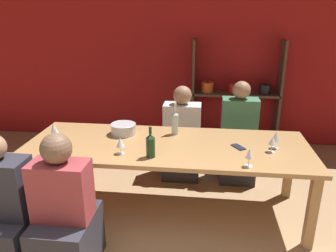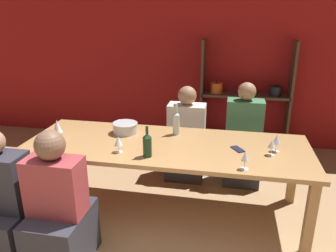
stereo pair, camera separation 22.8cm
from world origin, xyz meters
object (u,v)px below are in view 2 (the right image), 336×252
(person_near_a, at_px, (5,211))
(wine_glass_red_c, at_px, (272,144))
(mixing_bowl, at_px, (125,127))
(wine_glass_empty_a, at_px, (277,139))
(wine_glass_empty_b, at_px, (118,141))
(person_far_a, at_px, (242,146))
(dining_table, at_px, (166,151))
(wine_bottle_green, at_px, (176,122))
(wine_glass_red_b, at_px, (59,129))
(wine_glass_white_a, at_px, (245,157))
(wine_bottle_dark, at_px, (147,145))
(shelf_unit, at_px, (243,109))
(wine_glass_red_a, at_px, (57,125))
(cell_phone, at_px, (238,149))
(person_far_b, at_px, (186,144))
(person_near_b, at_px, (59,218))

(person_near_a, bearing_deg, wine_glass_red_c, 19.70)
(mixing_bowl, xyz_separation_m, wine_glass_empty_a, (1.51, -0.20, 0.06))
(wine_glass_empty_b, height_order, person_far_a, person_far_a)
(dining_table, distance_m, wine_bottle_green, 0.35)
(dining_table, bearing_deg, wine_glass_empty_b, -144.88)
(wine_glass_red_b, bearing_deg, person_near_a, -99.02)
(wine_glass_empty_a, bearing_deg, wine_glass_white_a, -125.00)
(wine_bottle_dark, xyz_separation_m, person_near_a, (-1.09, -0.54, -0.47))
(mixing_bowl, relative_size, wine_glass_white_a, 1.64)
(dining_table, bearing_deg, wine_bottle_dark, -108.67)
(wine_bottle_dark, xyz_separation_m, wine_glass_red_b, (-0.97, 0.23, -0.01))
(person_near_a, bearing_deg, shelf_unit, 53.69)
(wine_glass_red_a, bearing_deg, wine_glass_red_b, -53.12)
(wine_glass_empty_a, xyz_separation_m, cell_phone, (-0.34, -0.02, -0.11))
(wine_bottle_dark, xyz_separation_m, wine_glass_red_a, (-1.03, 0.30, 0.01))
(wine_bottle_green, distance_m, wine_glass_red_a, 1.22)
(wine_glass_empty_a, bearing_deg, mixing_bowl, 172.37)
(shelf_unit, relative_size, wine_bottle_green, 4.78)
(wine_glass_red_b, bearing_deg, person_far_b, 38.99)
(wine_bottle_green, height_order, wine_glass_red_b, wine_bottle_green)
(person_near_a, distance_m, person_near_b, 0.51)
(wine_glass_red_c, distance_m, person_near_a, 2.35)
(wine_bottle_green, bearing_deg, mixing_bowl, -173.79)
(wine_glass_empty_b, bearing_deg, shelf_unit, 61.05)
(wine_bottle_dark, relative_size, wine_glass_red_c, 1.92)
(shelf_unit, height_order, person_near_a, shelf_unit)
(person_far_b, bearing_deg, wine_bottle_dark, 80.76)
(mixing_bowl, distance_m, person_far_b, 0.94)
(wine_bottle_dark, distance_m, wine_glass_red_c, 1.11)
(wine_glass_empty_b, bearing_deg, wine_glass_white_a, -6.47)
(wine_glass_white_a, xyz_separation_m, person_far_b, (-0.65, 1.26, -0.45))
(wine_glass_white_a, bearing_deg, dining_table, 151.41)
(wine_glass_red_a, bearing_deg, dining_table, 0.55)
(mixing_bowl, xyz_separation_m, wine_bottle_green, (0.54, 0.06, 0.07))
(wine_glass_red_a, xyz_separation_m, person_near_b, (0.45, -0.88, -0.45))
(cell_phone, height_order, person_far_b, person_far_b)
(mixing_bowl, distance_m, wine_bottle_dark, 0.66)
(shelf_unit, bearing_deg, person_far_b, -125.23)
(dining_table, relative_size, wine_glass_empty_b, 17.76)
(wine_glass_white_a, bearing_deg, mixing_bowl, 153.05)
(wine_glass_white_a, xyz_separation_m, wine_glass_empty_a, (0.29, 0.42, 0.01))
(wine_bottle_dark, height_order, cell_phone, wine_bottle_dark)
(wine_bottle_dark, xyz_separation_m, cell_phone, (0.79, 0.30, -0.11))
(wine_glass_white_a, xyz_separation_m, person_near_b, (-1.42, -0.49, -0.44))
(shelf_unit, distance_m, wine_glass_white_a, 2.26)
(mixing_bowl, distance_m, person_far_a, 1.44)
(wine_glass_empty_b, xyz_separation_m, cell_phone, (1.07, 0.27, -0.10))
(wine_glass_empty_a, bearing_deg, wine_bottle_dark, -163.75)
(wine_glass_red_c, height_order, person_far_b, person_far_b)
(wine_glass_red_b, bearing_deg, person_far_a, 26.61)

